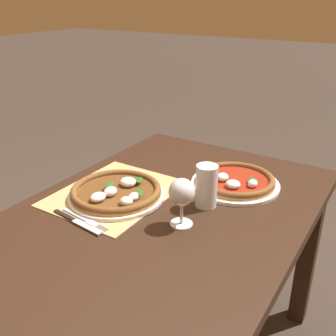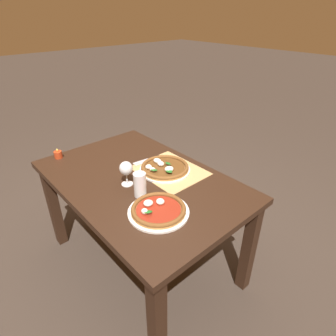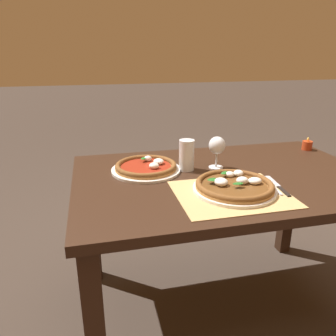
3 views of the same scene
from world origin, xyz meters
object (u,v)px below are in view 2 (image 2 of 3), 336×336
object	(u,v)px
pizza_near	(165,168)
knife	(147,160)
fork	(147,161)
votive_candle	(58,155)
pizza_far	(158,210)
wine_glass	(126,169)
pint_glass	(140,185)

from	to	relation	value
pizza_near	knife	distance (m)	0.19
fork	votive_candle	xyz separation A→B (m)	(0.47, 0.44, 0.02)
pizza_far	votive_candle	distance (m)	0.96
wine_glass	votive_candle	xyz separation A→B (m)	(0.62, 0.17, -0.08)
pizza_far	pint_glass	xyz separation A→B (m)	(0.19, -0.02, 0.05)
wine_glass	knife	xyz separation A→B (m)	(0.16, -0.28, -0.10)
pizza_far	wine_glass	xyz separation A→B (m)	(0.33, -0.03, 0.09)
pizza_near	pizza_far	size ratio (longest dim) A/B	1.03
pizza_near	fork	distance (m)	0.17
pint_glass	wine_glass	bearing A→B (deg)	-3.51
fork	pint_glass	bearing A→B (deg)	136.32
wine_glass	pint_glass	size ratio (longest dim) A/B	1.07
pizza_far	fork	distance (m)	0.56
wine_glass	fork	world-z (taller)	wine_glass
votive_candle	fork	bearing A→B (deg)	-137.35
pint_glass	votive_candle	distance (m)	0.78
pint_glass	fork	bearing A→B (deg)	-43.68
knife	votive_candle	world-z (taller)	votive_candle
wine_glass	knife	bearing A→B (deg)	-59.29
pint_glass	fork	world-z (taller)	pint_glass
pizza_far	fork	world-z (taller)	pizza_far
pizza_far	wine_glass	world-z (taller)	wine_glass
pizza_far	fork	xyz separation A→B (m)	(0.48, -0.30, -0.01)
wine_glass	knife	size ratio (longest dim) A/B	0.72
votive_candle	pizza_far	bearing A→B (deg)	-171.87
pizza_far	knife	size ratio (longest dim) A/B	1.50
fork	pizza_near	bearing A→B (deg)	-176.55
wine_glass	pizza_near	bearing A→B (deg)	-95.84
wine_glass	pint_glass	xyz separation A→B (m)	(-0.15, 0.01, -0.04)
pizza_near	knife	xyz separation A→B (m)	(0.19, -0.00, -0.02)
wine_glass	pizza_far	bearing A→B (deg)	174.26
pizza_far	votive_candle	xyz separation A→B (m)	(0.95, 0.14, 0.00)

